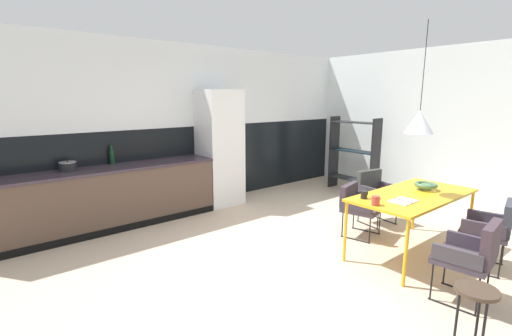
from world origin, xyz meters
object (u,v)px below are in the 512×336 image
Objects in this scene: armchair_near_window at (494,225)px; armchair_corner_seat at (474,252)px; pendant_lamp_over_table_near at (419,122)px; armchair_head_of_table at (375,189)px; dining_table at (413,198)px; open_shelf_unit at (354,153)px; fruit_bowl at (426,185)px; open_book at (403,201)px; side_stool at (476,295)px; armchair_facing_counter at (357,203)px; bottle_spice_small at (112,156)px; mug_tall_blue at (364,195)px; refrigerator_column at (220,148)px; cooking_pot at (68,166)px; mug_wide_latte at (376,201)px.

armchair_near_window is 0.91m from armchair_corner_seat.
armchair_head_of_table is at bearing 54.73° from pendant_lamp_over_table_near.
open_shelf_unit is at bearing 49.22° from dining_table.
fruit_bowl is at bearing 76.68° from armchair_near_window.
side_stool is (-0.84, -1.07, -0.33)m from open_book.
armchair_facing_counter is at bearing 88.20° from armchair_near_window.
fruit_bowl is at bearing 36.86° from side_stool.
armchair_head_of_table is 1.89m from open_shelf_unit.
bottle_spice_small is 4.27m from pendant_lamp_over_table_near.
armchair_near_window is 1.58m from side_stool.
open_shelf_unit reaches higher than mug_tall_blue.
open_book is (-1.05, -1.00, 0.25)m from armchair_head_of_table.
refrigerator_column is 4.19× the size of side_stool.
fruit_bowl is (0.94, -3.24, -0.20)m from refrigerator_column.
armchair_facing_counter is 0.89× the size of armchair_near_window.
bottle_spice_small is 0.19× the size of open_shelf_unit.
armchair_head_of_table is 1.47m from open_book.
side_stool is at bearing -113.12° from mug_tall_blue.
pendant_lamp_over_table_near is at bearing 49.11° from armchair_corner_seat.
armchair_near_window is (0.29, -0.78, -0.20)m from dining_table.
cooking_pot is at bearing -102.22° from open_shelf_unit.
armchair_corner_seat is at bearing 64.86° from armchair_head_of_table.
pendant_lamp_over_table_near reaches higher than fruit_bowl.
armchair_head_of_table is 1.64× the size of side_stool.
side_stool is 2.07m from pendant_lamp_over_table_near.
mug_wide_latte reaches higher than armchair_head_of_table.
fruit_bowl reaches higher than armchair_near_window.
cooking_pot reaches higher than mug_wide_latte.
bottle_spice_small reaches higher than cooking_pot.
mug_wide_latte is (-1.40, -0.89, 0.29)m from armchair_head_of_table.
refrigerator_column is 3.22m from mug_wide_latte.
armchair_corner_seat reaches higher than armchair_near_window.
mug_tall_blue is 0.09× the size of pendant_lamp_over_table_near.
refrigerator_column is at bearing 101.10° from dining_table.
dining_table is 12.77× the size of mug_wide_latte.
armchair_facing_counter is at bearing 44.40° from mug_wide_latte.
fruit_bowl is 0.57× the size of side_stool.
armchair_facing_counter is 0.99m from open_book.
cooking_pot is 0.65m from bottle_spice_small.
mug_tall_blue is at bearing 164.51° from fruit_bowl.
mug_wide_latte reaches higher than dining_table.
refrigerator_column is at bearing 82.17° from side_stool.
pendant_lamp_over_table_near reaches higher than armchair_head_of_table.
armchair_corner_seat is 0.54× the size of open_shelf_unit.
armchair_corner_seat is 4.76m from bottle_spice_small.
dining_table is at bearing 11.74° from open_book.
open_shelf_unit is at bearing 46.92° from side_stool.
armchair_head_of_table is 3.62× the size of cooking_pot.
refrigerator_column is at bearing 94.00° from open_book.
armchair_corner_seat reaches higher than dining_table.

